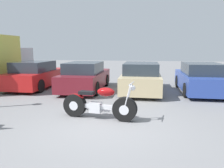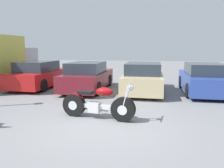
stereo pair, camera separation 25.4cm
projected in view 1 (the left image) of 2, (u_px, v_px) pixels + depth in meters
name	position (u px, v px, depth m)	size (l,w,h in m)	color
ground_plane	(105.00, 126.00, 5.81)	(60.00, 60.00, 0.00)	slate
motorcycle	(98.00, 104.00, 6.37)	(2.25, 0.76, 1.11)	black
parked_car_red	(36.00, 75.00, 11.35)	(1.81, 4.05, 1.38)	red
parked_car_maroon	(85.00, 77.00, 10.69)	(1.81, 4.05, 1.38)	maroon
parked_car_champagne	(141.00, 78.00, 10.29)	(1.81, 4.05, 1.38)	#C6B284
parked_car_blue	(200.00, 79.00, 10.12)	(1.81, 4.05, 1.38)	#2D479E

